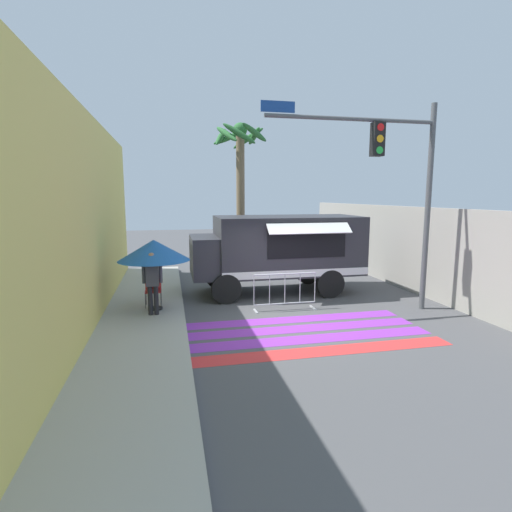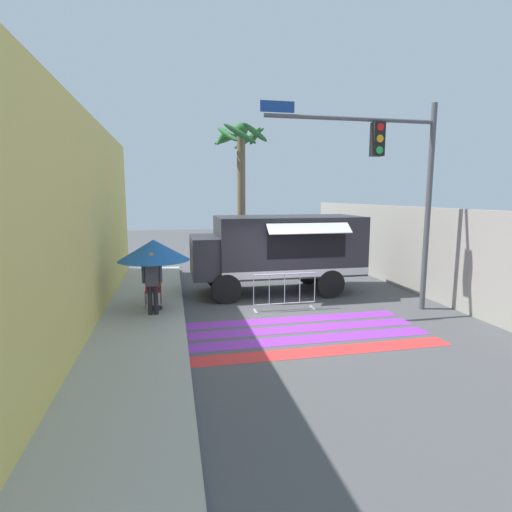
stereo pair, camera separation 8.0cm
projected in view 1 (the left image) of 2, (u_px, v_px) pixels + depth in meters
The scene contains 12 objects.
ground_plane at pixel (285, 319), 10.90m from camera, with size 60.00×60.00×0.00m, color #4C4C4F.
sidewalk_left at pixel (96, 329), 9.86m from camera, with size 4.40×16.00×0.18m.
building_left_facade at pixel (85, 224), 9.45m from camera, with size 0.25×16.00×5.37m.
concrete_wall_right at pixel (401, 247), 14.70m from camera, with size 0.20×16.00×2.97m.
crosswalk_painted at pixel (299, 334), 9.73m from camera, with size 6.40×2.84×0.01m.
food_truck at pixel (275, 247), 13.71m from camera, with size 5.76×2.82×2.65m.
traffic_signal_pole at pixel (397, 172), 11.13m from camera, with size 5.04×0.29×5.90m.
patio_umbrella at pixel (154, 250), 11.00m from camera, with size 1.96×1.96×1.97m.
folding_chair at pixel (153, 288), 11.59m from camera, with size 0.45×0.45×0.87m.
vendor_person at pixel (152, 280), 10.61m from camera, with size 0.53×0.22×1.68m.
barricade_front at pixel (285, 292), 11.72m from camera, with size 1.89×0.44×1.11m.
palm_tree at pixel (240, 168), 17.17m from camera, with size 2.40×2.47×6.41m.
Camera 1 is at (-3.01, -10.11, 3.35)m, focal length 28.00 mm.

